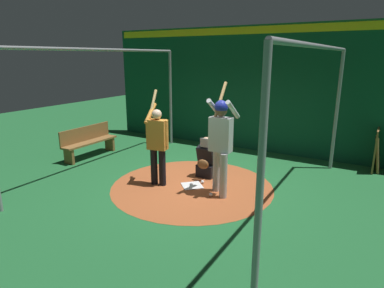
% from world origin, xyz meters
% --- Properties ---
extents(ground_plane, '(25.64, 25.64, 0.00)m').
position_xyz_m(ground_plane, '(0.00, 0.00, 0.00)').
color(ground_plane, '#216633').
extents(dirt_circle, '(3.50, 3.50, 0.01)m').
position_xyz_m(dirt_circle, '(0.00, 0.00, 0.00)').
color(dirt_circle, '#AD562D').
rests_on(dirt_circle, ground).
extents(home_plate, '(0.59, 0.59, 0.01)m').
position_xyz_m(home_plate, '(0.00, 0.00, 0.01)').
color(home_plate, white).
rests_on(home_plate, dirt_circle).
extents(batter, '(0.68, 0.49, 2.24)m').
position_xyz_m(batter, '(0.07, 0.69, 1.19)').
color(batter, '#B3B3B7').
rests_on(batter, ground).
extents(catcher, '(0.58, 0.40, 0.96)m').
position_xyz_m(catcher, '(-0.68, -0.01, 0.38)').
color(catcher, black).
rests_on(catcher, ground).
extents(visitor, '(0.55, 0.54, 2.04)m').
position_xyz_m(visitor, '(0.28, -0.69, 0.97)').
color(visitor, black).
rests_on(visitor, ground).
extents(back_wall, '(0.23, 9.64, 3.58)m').
position_xyz_m(back_wall, '(-3.50, 0.00, 1.80)').
color(back_wall, '#0F472D').
rests_on(back_wall, ground).
extents(cage_frame, '(5.66, 4.92, 2.92)m').
position_xyz_m(cage_frame, '(0.00, 0.00, 2.05)').
color(cage_frame, gray).
rests_on(cage_frame, ground).
extents(bat_rack, '(0.94, 0.20, 1.05)m').
position_xyz_m(bat_rack, '(-3.26, 3.37, 0.49)').
color(bat_rack, olive).
rests_on(bat_rack, ground).
extents(bench, '(1.73, 0.36, 0.85)m').
position_xyz_m(bench, '(-0.43, -3.60, 0.45)').
color(bench, olive).
rests_on(bench, ground).
extents(baseball_0, '(0.07, 0.07, 0.07)m').
position_xyz_m(baseball_0, '(-0.51, 0.39, 0.04)').
color(baseball_0, white).
rests_on(baseball_0, dirt_circle).
extents(baseball_1, '(0.07, 0.07, 0.07)m').
position_xyz_m(baseball_1, '(-0.24, 0.13, 0.04)').
color(baseball_1, white).
rests_on(baseball_1, dirt_circle).
extents(baseball_2, '(0.07, 0.07, 0.07)m').
position_xyz_m(baseball_2, '(0.29, 0.61, 0.04)').
color(baseball_2, white).
rests_on(baseball_2, dirt_circle).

